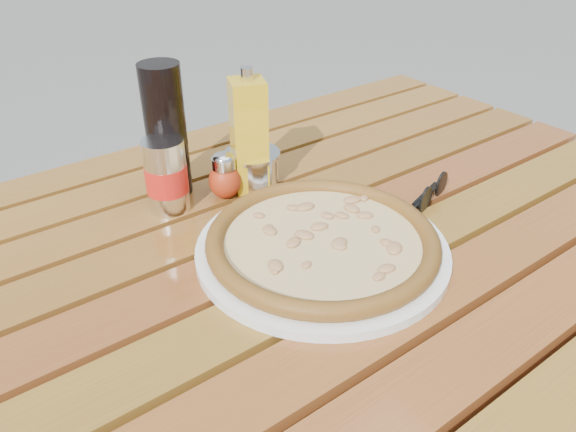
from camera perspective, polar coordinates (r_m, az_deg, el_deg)
table at (r=0.88m, az=0.78°, el=-6.40°), size 1.40×0.90×0.75m
plate at (r=0.80m, az=3.47°, el=-3.41°), size 0.43×0.43×0.01m
pizza at (r=0.79m, az=3.51°, el=-2.48°), size 0.42×0.42×0.03m
pepper_shaker at (r=0.93m, az=-6.45°, el=4.04°), size 0.06×0.06×0.08m
oregano_shaker at (r=0.97m, az=-3.92°, el=5.42°), size 0.06×0.06×0.08m
dark_bottle at (r=0.93m, az=-12.28°, el=8.42°), size 0.08×0.08×0.22m
soda_can at (r=0.90m, az=-12.25°, el=3.98°), size 0.09×0.09×0.12m
olive_oil_cruet at (r=0.93m, az=-4.00°, el=8.16°), size 0.07×0.07×0.21m
parmesan_tin at (r=0.97m, az=-3.62°, el=4.97°), size 0.13×0.13×0.07m
sunglasses at (r=0.95m, az=14.40°, el=2.33°), size 0.11×0.05×0.04m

